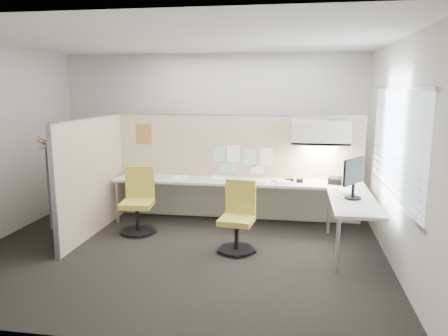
% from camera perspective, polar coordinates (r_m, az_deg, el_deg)
% --- Properties ---
extents(floor, '(5.50, 4.50, 0.01)m').
position_cam_1_polar(floor, '(6.17, -5.59, -10.58)').
color(floor, black).
rests_on(floor, ground).
extents(ceiling, '(5.50, 4.50, 0.01)m').
position_cam_1_polar(ceiling, '(5.79, -6.11, 16.35)').
color(ceiling, white).
rests_on(ceiling, wall_back).
extents(wall_back, '(5.50, 0.02, 2.80)m').
position_cam_1_polar(wall_back, '(7.99, -1.64, 4.71)').
color(wall_back, beige).
rests_on(wall_back, ground).
extents(wall_front, '(5.50, 0.02, 2.80)m').
position_cam_1_polar(wall_front, '(3.73, -14.88, -2.47)').
color(wall_front, beige).
rests_on(wall_front, ground).
extents(wall_right, '(0.02, 4.50, 2.80)m').
position_cam_1_polar(wall_right, '(5.75, 21.67, 1.65)').
color(wall_right, beige).
rests_on(wall_right, ground).
extents(window_pane, '(0.01, 2.80, 1.30)m').
position_cam_1_polar(window_pane, '(5.73, 21.52, 3.14)').
color(window_pane, '#ACB8C7').
rests_on(window_pane, wall_right).
extents(partition_back, '(4.10, 0.06, 1.75)m').
position_cam_1_polar(partition_back, '(7.34, 1.64, 0.04)').
color(partition_back, beige).
rests_on(partition_back, floor).
extents(partition_left, '(0.06, 2.20, 1.75)m').
position_cam_1_polar(partition_left, '(6.89, -16.79, -1.11)').
color(partition_left, beige).
rests_on(partition_left, floor).
extents(desk, '(4.00, 2.07, 0.73)m').
position_cam_1_polar(desk, '(6.90, 4.24, -2.99)').
color(desk, beige).
rests_on(desk, floor).
extents(overhead_bin, '(0.90, 0.36, 0.38)m').
position_cam_1_polar(overhead_bin, '(6.99, 12.50, 4.52)').
color(overhead_bin, beige).
rests_on(overhead_bin, partition_back).
extents(task_light_strip, '(0.60, 0.06, 0.02)m').
position_cam_1_polar(task_light_strip, '(7.02, 12.43, 2.82)').
color(task_light_strip, '#FFEABF').
rests_on(task_light_strip, overhead_bin).
extents(pinned_papers, '(1.01, 0.00, 0.47)m').
position_cam_1_polar(pinned_papers, '(7.27, 2.23, 1.20)').
color(pinned_papers, '#8CBF8C').
rests_on(pinned_papers, partition_back).
extents(poster, '(0.28, 0.00, 0.35)m').
position_cam_1_polar(poster, '(7.61, -10.43, 4.39)').
color(poster, orange).
rests_on(poster, partition_back).
extents(chair_left, '(0.52, 0.53, 0.99)m').
position_cam_1_polar(chair_left, '(6.85, -11.15, -4.48)').
color(chair_left, black).
rests_on(chair_left, floor).
extents(chair_right, '(0.50, 0.51, 0.95)m').
position_cam_1_polar(chair_right, '(5.99, 1.83, -6.67)').
color(chair_right, black).
rests_on(chair_right, floor).
extents(monitor, '(0.33, 0.45, 0.55)m').
position_cam_1_polar(monitor, '(6.07, 16.61, -0.96)').
color(monitor, black).
rests_on(monitor, desk).
extents(phone, '(0.24, 0.23, 0.12)m').
position_cam_1_polar(phone, '(6.99, 14.27, -1.60)').
color(phone, black).
rests_on(phone, desk).
extents(stapler, '(0.15, 0.07, 0.05)m').
position_cam_1_polar(stapler, '(7.01, 8.48, -1.58)').
color(stapler, black).
rests_on(stapler, desk).
extents(tape_dispenser, '(0.11, 0.08, 0.06)m').
position_cam_1_polar(tape_dispenser, '(6.97, 9.84, -1.65)').
color(tape_dispenser, black).
rests_on(tape_dispenser, desk).
extents(coat_hook, '(0.18, 0.47, 1.39)m').
position_cam_1_polar(coat_hook, '(5.98, -21.95, 2.07)').
color(coat_hook, silver).
rests_on(coat_hook, partition_left).
extents(paper_stack_0, '(0.25, 0.31, 0.04)m').
position_cam_1_polar(paper_stack_0, '(7.38, -11.12, -1.10)').
color(paper_stack_0, white).
rests_on(paper_stack_0, desk).
extents(paper_stack_1, '(0.26, 0.32, 0.02)m').
position_cam_1_polar(paper_stack_1, '(7.26, -5.69, -1.23)').
color(paper_stack_1, white).
rests_on(paper_stack_1, desk).
extents(paper_stack_2, '(0.24, 0.31, 0.05)m').
position_cam_1_polar(paper_stack_2, '(7.03, -0.75, -1.43)').
color(paper_stack_2, white).
rests_on(paper_stack_2, desk).
extents(paper_stack_3, '(0.27, 0.33, 0.02)m').
position_cam_1_polar(paper_stack_3, '(6.98, 4.88, -1.68)').
color(paper_stack_3, white).
rests_on(paper_stack_3, desk).
extents(paper_stack_4, '(0.29, 0.35, 0.03)m').
position_cam_1_polar(paper_stack_4, '(6.96, 7.67, -1.73)').
color(paper_stack_4, white).
rests_on(paper_stack_4, desk).
extents(paper_stack_5, '(0.26, 0.32, 0.02)m').
position_cam_1_polar(paper_stack_5, '(6.48, 15.84, -2.99)').
color(paper_stack_5, white).
rests_on(paper_stack_5, desk).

